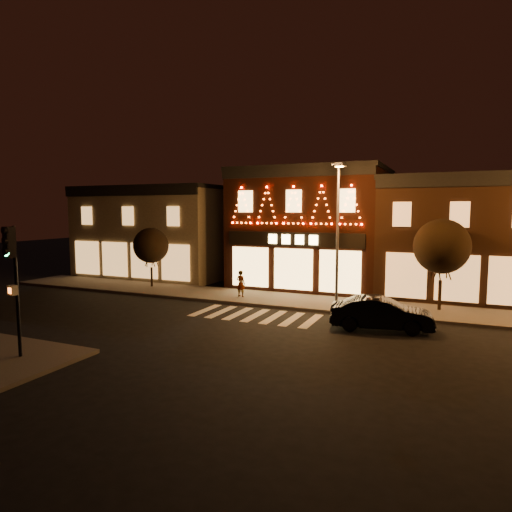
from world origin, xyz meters
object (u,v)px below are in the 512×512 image
Objects in this scene: dark_sedan at (381,314)px; pedestrian at (241,284)px; streetlamp_mid at (338,225)px; traffic_signal_near at (12,266)px.

pedestrian reaches higher than dark_sedan.
dark_sedan is (2.76, -2.87, -3.91)m from streetlamp_mid.
traffic_signal_near is at bearing -110.02° from streetlamp_mid.
streetlamp_mid reaches higher than pedestrian.
traffic_signal_near is at bearing 88.71° from pedestrian.
pedestrian is at bearing -174.47° from streetlamp_mid.
streetlamp_mid is 4.73× the size of pedestrian.
traffic_signal_near is 2.92× the size of pedestrian.
traffic_signal_near is 15.20m from dark_sedan.
dark_sedan is at bearing 165.75° from pedestrian.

